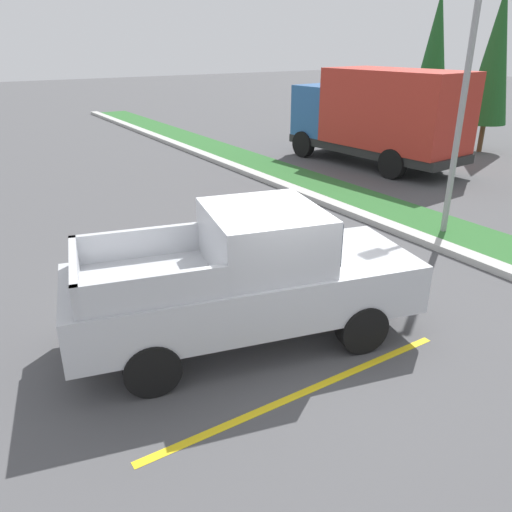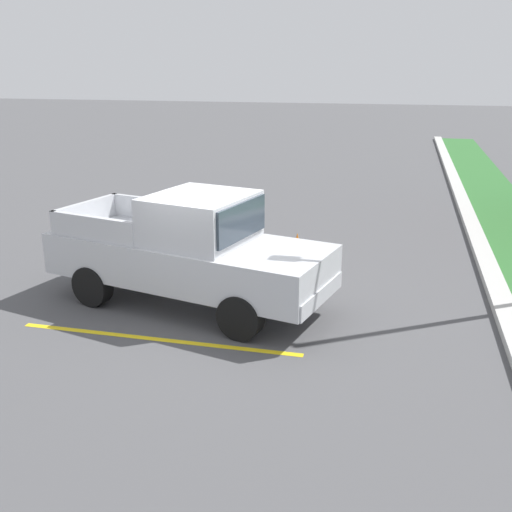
# 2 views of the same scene
# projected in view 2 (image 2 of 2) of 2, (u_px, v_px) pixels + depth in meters

# --- Properties ---
(ground_plane) EXTENTS (120.00, 120.00, 0.00)m
(ground_plane) POSITION_uv_depth(u_px,v_px,m) (216.00, 315.00, 10.62)
(ground_plane) COLOR #4C4C4F
(parking_line_near) EXTENTS (0.12, 4.80, 0.01)m
(parking_line_near) POSITION_uv_depth(u_px,v_px,m) (215.00, 276.00, 12.55)
(parking_line_near) COLOR yellow
(parking_line_near) RESTS_ON ground
(parking_line_far) EXTENTS (0.12, 4.80, 0.01)m
(parking_line_far) POSITION_uv_depth(u_px,v_px,m) (157.00, 339.00, 9.68)
(parking_line_far) COLOR yellow
(parking_line_far) RESTS_ON ground
(pickup_truck_main) EXTENTS (3.07, 5.52, 2.10)m
(pickup_truck_main) POSITION_uv_depth(u_px,v_px,m) (190.00, 251.00, 10.77)
(pickup_truck_main) COLOR black
(pickup_truck_main) RESTS_ON ground
(traffic_cone) EXTENTS (0.36, 0.36, 0.60)m
(traffic_cone) POSITION_uv_depth(u_px,v_px,m) (297.00, 246.00, 13.64)
(traffic_cone) COLOR orange
(traffic_cone) RESTS_ON ground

